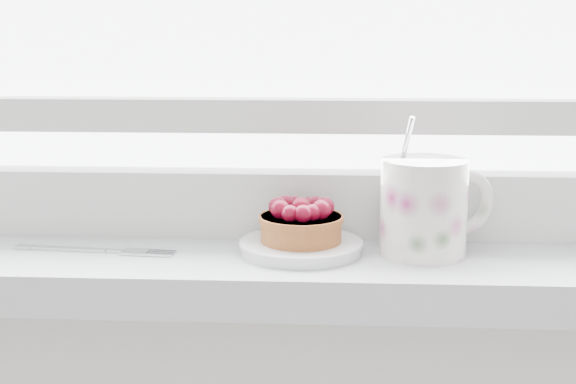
# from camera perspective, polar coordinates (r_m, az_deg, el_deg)

# --- Properties ---
(saucer) EXTENTS (0.12, 0.12, 0.01)m
(saucer) POSITION_cam_1_polar(r_m,az_deg,el_deg) (0.80, 0.93, -3.93)
(saucer) COLOR silver
(saucer) RESTS_ON windowsill
(raspberry_tart) EXTENTS (0.08, 0.08, 0.04)m
(raspberry_tart) POSITION_cam_1_polar(r_m,az_deg,el_deg) (0.80, 0.94, -2.12)
(raspberry_tart) COLOR brown
(raspberry_tart) RESTS_ON saucer
(floral_mug) EXTENTS (0.13, 0.11, 0.14)m
(floral_mug) POSITION_cam_1_polar(r_m,az_deg,el_deg) (0.80, 9.83, -0.93)
(floral_mug) COLOR silver
(floral_mug) RESTS_ON windowsill
(fork) EXTENTS (0.17, 0.03, 0.00)m
(fork) POSITION_cam_1_polar(r_m,az_deg,el_deg) (0.83, -13.67, -4.02)
(fork) COLOR silver
(fork) RESTS_ON windowsill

